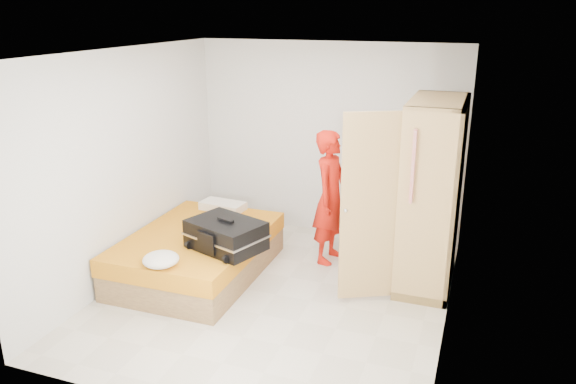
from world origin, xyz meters
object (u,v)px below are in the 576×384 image
(wardrobe, at_px, (427,200))
(suitcase, at_px, (226,235))
(round_cushion, at_px, (161,259))
(bed, at_px, (198,254))
(person, at_px, (331,197))

(wardrobe, height_order, suitcase, wardrobe)
(wardrobe, relative_size, round_cushion, 5.66)
(round_cushion, bearing_deg, suitcase, 55.71)
(wardrobe, distance_m, round_cushion, 2.91)
(bed, height_order, wardrobe, wardrobe)
(bed, distance_m, round_cushion, 0.93)
(wardrobe, bearing_deg, suitcase, -155.95)
(bed, bearing_deg, person, 33.51)
(suitcase, bearing_deg, wardrobe, 43.86)
(bed, relative_size, suitcase, 2.14)
(round_cushion, bearing_deg, bed, 94.26)
(suitcase, bearing_deg, bed, 173.64)
(bed, bearing_deg, wardrobe, 14.65)
(wardrobe, height_order, round_cushion, wardrobe)
(bed, bearing_deg, suitcase, -26.17)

